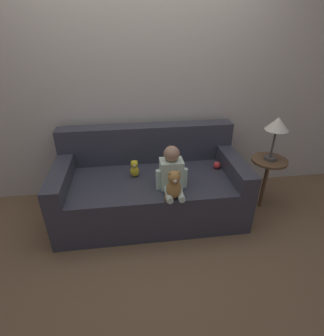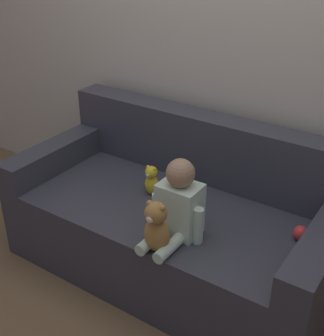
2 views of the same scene
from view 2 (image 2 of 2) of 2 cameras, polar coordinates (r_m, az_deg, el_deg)
ground_plane at (r=2.87m, az=1.17°, el=-11.86°), size 12.00×12.00×0.00m
wall_back at (r=2.72m, az=7.84°, el=16.32°), size 8.00×0.05×2.60m
couch at (r=2.73m, az=1.82°, el=-6.41°), size 1.84×0.90×0.85m
person_baby at (r=2.28m, az=1.94°, el=-4.61°), size 0.29×0.35×0.41m
teddy_bear_brown at (r=2.19m, az=-0.69°, el=-7.40°), size 0.16×0.12×0.27m
plush_toy_side at (r=2.65m, az=-1.26°, el=-1.51°), size 0.09×0.08×0.18m
toy_ball at (r=2.41m, az=16.55°, el=-7.62°), size 0.08×0.08×0.08m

